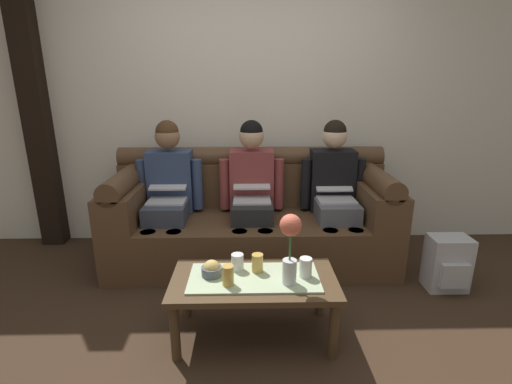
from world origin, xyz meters
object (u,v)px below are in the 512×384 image
object	(u,v)px
flower_vase	(290,242)
cup_far_center	(257,263)
person_left	(169,188)
backpack_right	(448,264)
cup_near_left	(237,262)
person_right	(334,187)
cup_far_left	(306,267)
coffee_table	(254,286)
cup_near_right	(228,275)
couch	(252,219)
snack_bowl	(212,269)
person_middle	(252,188)

from	to	relation	value
flower_vase	cup_far_center	xyz separation A→B (m)	(-0.18, 0.14, -0.21)
person_left	backpack_right	distance (m)	2.30
cup_near_left	person_right	bearing A→B (deg)	50.36
cup_far_center	cup_far_left	world-z (taller)	cup_far_left
coffee_table	cup_near_right	world-z (taller)	cup_near_right
couch	snack_bowl	size ratio (longest dim) A/B	19.12
cup_near_left	cup_far_center	size ratio (longest dim) A/B	0.91
person_middle	cup_far_left	size ratio (longest dim) A/B	10.27
flower_vase	cup_far_left	xyz separation A→B (m)	(0.11, 0.08, -0.20)
snack_bowl	cup_far_center	size ratio (longest dim) A/B	1.08
couch	cup_near_left	distance (m)	0.99
flower_vase	cup_far_center	distance (m)	0.31
cup_near_right	cup_far_left	distance (m)	0.47
couch	person_left	distance (m)	0.77
couch	backpack_right	world-z (taller)	couch
person_left	snack_bowl	xyz separation A→B (m)	(0.45, -1.05, -0.21)
backpack_right	person_left	bearing A→B (deg)	165.83
cup_near_right	backpack_right	world-z (taller)	cup_near_right
flower_vase	snack_bowl	size ratio (longest dim) A/B	3.43
flower_vase	backpack_right	distance (m)	1.48
coffee_table	backpack_right	xyz separation A→B (m)	(1.48, 0.52, -0.14)
cup_near_left	cup_far_center	distance (m)	0.13
person_right	flower_vase	distance (m)	1.25
coffee_table	backpack_right	bearing A→B (deg)	19.30
flower_vase	person_middle	bearing A→B (deg)	100.04
backpack_right	cup_far_center	bearing A→B (deg)	-162.76
person_middle	coffee_table	distance (m)	1.11
snack_bowl	cup_near_right	world-z (taller)	cup_near_right
coffee_table	person_right	bearing A→B (deg)	56.46
person_middle	backpack_right	distance (m)	1.64
person_right	flower_vase	bearing A→B (deg)	-113.78
cup_far_left	person_middle	bearing A→B (deg)	106.13
cup_near_left	backpack_right	bearing A→B (deg)	15.09
couch	coffee_table	world-z (taller)	couch
person_left	cup_near_left	size ratio (longest dim) A/B	11.77
cup_far_center	backpack_right	distance (m)	1.54
flower_vase	cup_near_left	world-z (taller)	flower_vase
person_right	couch	bearing A→B (deg)	179.67
cup_near_right	flower_vase	bearing A→B (deg)	1.23
person_left	cup_near_right	xyz separation A→B (m)	(0.56, -1.15, -0.19)
couch	cup_far_center	bearing A→B (deg)	-88.72
cup_near_right	cup_far_center	size ratio (longest dim) A/B	1.04
cup_far_left	couch	bearing A→B (deg)	106.07
cup_near_right	coffee_table	bearing A→B (deg)	29.55
couch	backpack_right	bearing A→B (deg)	-20.64
person_right	flower_vase	xyz separation A→B (m)	(-0.51, -1.15, 0.01)
snack_bowl	flower_vase	bearing A→B (deg)	-12.47
couch	cup_near_left	world-z (taller)	couch
coffee_table	backpack_right	distance (m)	1.57
cup_far_center	snack_bowl	bearing A→B (deg)	-171.19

